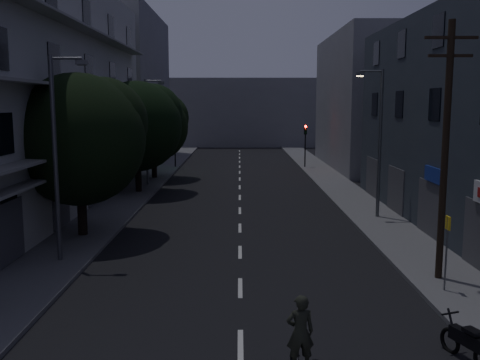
{
  "coord_description": "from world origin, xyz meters",
  "views": [
    {
      "loc": [
        -0.03,
        -11.33,
        6.34
      ],
      "look_at": [
        0.0,
        12.0,
        3.0
      ],
      "focal_mm": 40.0,
      "sensor_mm": 36.0,
      "label": 1
    }
  ],
  "objects_px": {
    "utility_pole": "(445,147)",
    "motorcycle": "(467,344)",
    "cyclist": "(300,357)",
    "bus_stop_sign": "(447,240)"
  },
  "relations": [
    {
      "from": "utility_pole",
      "to": "motorcycle",
      "type": "xyz_separation_m",
      "value": [
        -1.53,
        -6.02,
        -4.4
      ]
    },
    {
      "from": "utility_pole",
      "to": "cyclist",
      "type": "xyz_separation_m",
      "value": [
        -5.81,
        -7.25,
        -4.13
      ]
    },
    {
      "from": "utility_pole",
      "to": "motorcycle",
      "type": "distance_m",
      "value": 7.61
    },
    {
      "from": "bus_stop_sign",
      "to": "cyclist",
      "type": "bearing_deg",
      "value": -132.9
    },
    {
      "from": "utility_pole",
      "to": "cyclist",
      "type": "height_order",
      "value": "utility_pole"
    },
    {
      "from": "bus_stop_sign",
      "to": "motorcycle",
      "type": "distance_m",
      "value": 5.07
    },
    {
      "from": "utility_pole",
      "to": "motorcycle",
      "type": "relative_size",
      "value": 5.1
    },
    {
      "from": "bus_stop_sign",
      "to": "motorcycle",
      "type": "bearing_deg",
      "value": -104.79
    },
    {
      "from": "utility_pole",
      "to": "motorcycle",
      "type": "height_order",
      "value": "utility_pole"
    },
    {
      "from": "utility_pole",
      "to": "bus_stop_sign",
      "type": "bearing_deg",
      "value": -102.26
    }
  ]
}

